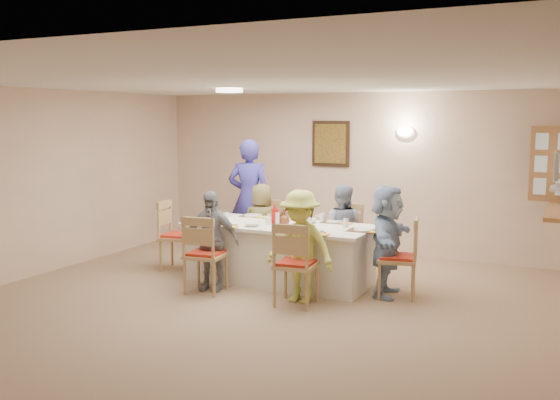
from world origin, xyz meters
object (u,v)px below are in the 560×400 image
at_px(dining_table, 279,253).
at_px(diner_front_right, 300,246).
at_px(chair_front_left, 206,253).
at_px(diner_back_right, 341,230).
at_px(chair_front_right, 296,263).
at_px(condiment_ketchup, 275,213).
at_px(chair_back_right, 344,239).
at_px(chair_left_end, 179,235).
at_px(caregiver, 249,198).
at_px(desk_fan, 560,174).
at_px(diner_front_left, 211,240).
at_px(diner_right_end, 387,241).
at_px(chair_back_left, 266,233).
at_px(diner_back_left, 262,225).
at_px(chair_right_end, 397,257).

distance_m(dining_table, diner_front_right, 0.95).
xyz_separation_m(chair_front_left, diner_back_right, (1.20, 1.48, 0.14)).
height_order(chair_front_left, chair_front_right, chair_front_right).
distance_m(dining_table, condiment_ketchup, 0.52).
xyz_separation_m(chair_back_right, chair_left_end, (-2.15, -0.80, 0.01)).
bearing_deg(caregiver, desk_fan, 147.79).
distance_m(desk_fan, diner_front_left, 3.99).
relative_size(dining_table, diner_right_end, 1.81).
xyz_separation_m(chair_back_left, chair_front_right, (1.20, -1.60, 0.02)).
bearing_deg(dining_table, diner_back_left, 131.42).
bearing_deg(dining_table, diner_right_end, 0.00).
bearing_deg(condiment_ketchup, diner_front_left, -125.76).
relative_size(diner_back_right, diner_front_left, 1.00).
bearing_deg(diner_back_left, chair_back_left, -101.20).
bearing_deg(chair_back_left, chair_back_right, -7.34).
height_order(desk_fan, dining_table, desk_fan).
height_order(chair_left_end, diner_right_end, diner_right_end).
distance_m(chair_right_end, diner_right_end, 0.23).
relative_size(diner_back_left, diner_front_right, 0.92).
xyz_separation_m(chair_front_right, diner_back_left, (-1.20, 1.48, 0.11)).
bearing_deg(diner_right_end, desk_fan, -102.82).
height_order(chair_front_right, diner_back_left, diner_back_left).
relative_size(chair_left_end, diner_back_left, 0.82).
relative_size(desk_fan, diner_front_left, 0.24).
bearing_deg(dining_table, chair_right_end, 0.00).
bearing_deg(dining_table, desk_fan, -3.65).
relative_size(diner_back_right, diner_right_end, 0.92).
relative_size(diner_front_left, condiment_ketchup, 4.81).
relative_size(chair_back_right, diner_right_end, 0.71).
xyz_separation_m(chair_right_end, diner_front_left, (-2.15, -0.68, 0.14)).
relative_size(diner_back_right, condiment_ketchup, 4.79).
height_order(chair_front_right, diner_back_right, diner_back_right).
bearing_deg(diner_back_left, diner_front_left, 78.80).
bearing_deg(chair_front_right, chair_back_left, -58.91).
bearing_deg(chair_left_end, chair_back_right, -80.36).
height_order(desk_fan, diner_right_end, desk_fan).
relative_size(chair_back_left, diner_front_right, 0.72).
bearing_deg(diner_back_left, dining_table, 120.22).
distance_m(desk_fan, caregiver, 4.55).
distance_m(chair_left_end, diner_back_right, 2.26).
distance_m(chair_front_left, diner_right_end, 2.18).
relative_size(chair_front_left, diner_back_left, 0.81).
relative_size(chair_front_left, diner_front_left, 0.78).
bearing_deg(chair_left_end, chair_front_right, -121.18).
distance_m(chair_back_right, chair_left_end, 2.29).
bearing_deg(diner_right_end, chair_front_right, 127.93).
bearing_deg(diner_back_left, condiment_ketchup, 118.08).
bearing_deg(diner_front_left, chair_right_end, 9.20).
xyz_separation_m(chair_left_end, diner_back_left, (0.95, 0.68, 0.11)).
xyz_separation_m(chair_right_end, diner_right_end, (-0.13, 0.00, 0.18)).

